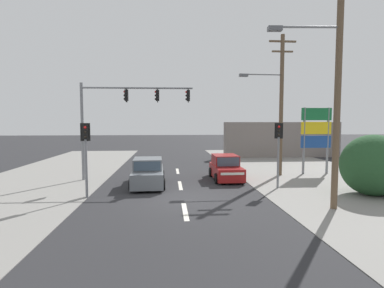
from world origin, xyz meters
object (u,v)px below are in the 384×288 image
Objects in this scene: pedestal_signal_left_kerb at (86,147)px; hatchback_kerbside_parked at (226,168)px; sedan_oncoming_near at (148,173)px; traffic_signal_mast at (121,110)px; pedestal_signal_right_kerb at (278,144)px; utility_pole_midground_right at (279,101)px; shopping_plaza_sign at (316,131)px; utility_pole_foreground_right at (335,75)px.

hatchback_kerbside_parked is at bearing 28.98° from pedestal_signal_left_kerb.
pedestal_signal_left_kerb is at bearing -134.89° from sedan_oncoming_near.
traffic_signal_mast reaches higher than hatchback_kerbside_parked.
pedestal_signal_right_kerb reaches higher than hatchback_kerbside_parked.
traffic_signal_mast is 1.88× the size of hatchback_kerbside_parked.
utility_pole_midground_right reaches higher than pedestal_signal_left_kerb.
traffic_signal_mast is 5.01m from pedestal_signal_left_kerb.
shopping_plaza_sign is (2.78, 0.36, -2.04)m from utility_pole_midground_right.
traffic_signal_mast is 7.46m from hatchback_kerbside_parked.
shopping_plaza_sign is 11.90m from sedan_oncoming_near.
utility_pole_midground_right is 2.03× the size of shopping_plaza_sign.
utility_pole_midground_right is at bearing 85.15° from utility_pole_foreground_right.
hatchback_kerbside_parked is (-3.78, -1.06, -4.32)m from utility_pole_midground_right.
utility_pole_midground_right is at bearing 3.74° from traffic_signal_mast.
traffic_signal_mast is 13.16m from shopping_plaza_sign.
shopping_plaza_sign is at bearing 21.61° from pedestal_signal_left_kerb.
shopping_plaza_sign is (3.44, 8.16, -2.51)m from utility_pole_foreground_right.
utility_pole_foreground_right is 2.23× the size of shopping_plaza_sign.
pedestal_signal_right_kerb is 1.00× the size of pedestal_signal_left_kerb.
hatchback_kerbside_parked is at bearing 16.66° from sedan_oncoming_near.
utility_pole_midground_right is (0.66, 7.79, -0.46)m from utility_pole_foreground_right.
sedan_oncoming_near is at bearing 146.03° from utility_pole_foreground_right.
sedan_oncoming_near is at bearing -163.34° from hatchback_kerbside_parked.
utility_pole_foreground_right reaches higher than traffic_signal_mast.
traffic_signal_mast is at bearing 160.20° from pedestal_signal_right_kerb.
pedestal_signal_right_kerb is (-0.79, 3.95, -3.07)m from utility_pole_foreground_right.
pedestal_signal_left_kerb is (-10.58, 2.60, -3.07)m from utility_pole_foreground_right.
utility_pole_midground_right is at bearing 69.36° from pedestal_signal_right_kerb.
utility_pole_foreground_right is 2.88× the size of pedestal_signal_left_kerb.
pedestal_signal_left_kerb is 4.19m from sedan_oncoming_near.
hatchback_kerbside_parked is at bearing -167.77° from shopping_plaza_sign.
pedestal_signal_right_kerb is at bearing -110.64° from utility_pole_midground_right.
utility_pole_foreground_right is 8.83m from hatchback_kerbside_parked.
sedan_oncoming_near is (1.72, -1.81, -3.65)m from traffic_signal_mast.
sedan_oncoming_near is (-7.09, 1.36, -1.71)m from pedestal_signal_right_kerb.
utility_pole_midground_right reaches higher than sedan_oncoming_near.
utility_pole_midground_right reaches higher than pedestal_signal_right_kerb.
utility_pole_foreground_right reaches higher than shopping_plaza_sign.
pedestal_signal_right_kerb is 0.83× the size of sedan_oncoming_near.
utility_pole_midground_right is at bearing -172.56° from shopping_plaza_sign.
pedestal_signal_left_kerb is at bearing -155.21° from utility_pole_midground_right.
utility_pole_foreground_right is 5.07m from pedestal_signal_right_kerb.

